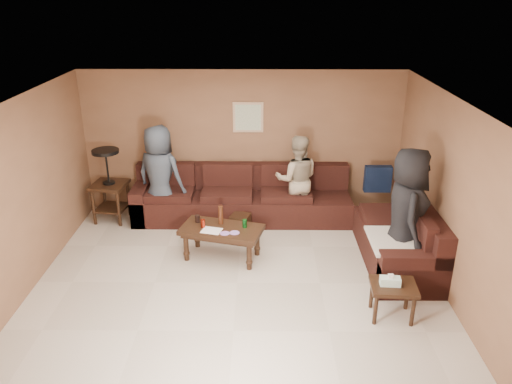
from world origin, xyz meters
TOP-DOWN VIEW (x-y plane):
  - room at (0.00, 0.00)m, footprint 5.60×5.50m
  - sectional_sofa at (0.81, 1.52)m, footprint 4.65×2.90m
  - coffee_table at (-0.26, 0.70)m, footprint 1.29×0.88m
  - end_table_left at (-2.25, 1.99)m, footprint 0.63×0.63m
  - side_table_right at (1.92, -0.72)m, footprint 0.58×0.48m
  - waste_bin at (-0.01, 1.46)m, footprint 0.36×0.36m
  - wall_art at (0.10, 2.48)m, footprint 0.52×0.04m
  - person_left at (-1.35, 1.88)m, footprint 0.97×0.80m
  - person_middle at (0.93, 1.97)m, footprint 0.75×0.59m
  - person_right at (2.29, 0.30)m, footprint 0.66×0.95m

SIDE VIEW (x-z plane):
  - waste_bin at x=-0.01m, z-range 0.00..0.34m
  - sectional_sofa at x=0.81m, z-range -0.16..0.81m
  - side_table_right at x=1.92m, z-range 0.09..0.69m
  - coffee_table at x=-0.26m, z-range 0.03..0.80m
  - end_table_left at x=-2.25m, z-range 0.03..1.30m
  - person_middle at x=0.93m, z-range 0.00..1.53m
  - person_left at x=-1.35m, z-range 0.00..1.71m
  - person_right at x=2.29m, z-range 0.00..1.84m
  - room at x=0.00m, z-range 0.41..2.91m
  - wall_art at x=0.10m, z-range 1.44..1.96m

